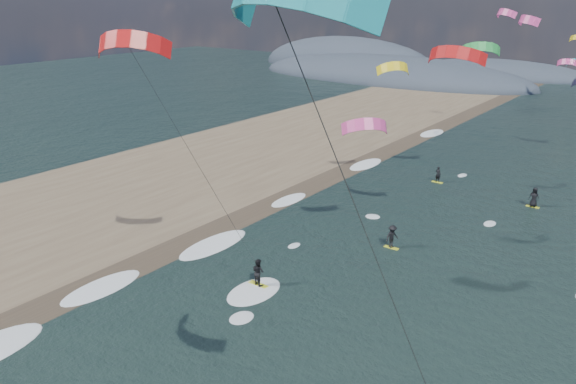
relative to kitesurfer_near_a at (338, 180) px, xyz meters
The scene contains 8 objects.
sand_strip 39.91m from the kitesurfer_near_a, 160.48° to the left, with size 26.00×240.00×0.00m, color brown.
wet_sand_strip 29.85m from the kitesurfer_near_a, 151.74° to the left, with size 3.00×240.00×0.00m, color #382D23.
coastal_hills 124.56m from the kitesurfer_near_a, 116.93° to the left, with size 80.00×41.00×15.00m.
kitesurfer_near_a is the anchor object (origin of this frame).
kitesurfer_near_b 20.36m from the kitesurfer_near_a, 148.72° to the left, with size 7.22×9.01×16.43m.
far_kitesurfers 35.99m from the kitesurfer_near_a, 105.65° to the left, with size 10.52×17.29×1.80m.
bg_kite_field 55.59m from the kitesurfer_near_a, 101.50° to the left, with size 15.62×73.01×8.47m.
shoreline_surf 31.27m from the kitesurfer_near_a, 141.95° to the left, with size 2.40×79.40×0.11m.
Camera 1 is at (17.16, -12.13, 17.76)m, focal length 35.00 mm.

